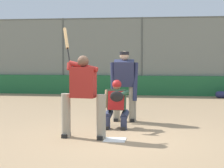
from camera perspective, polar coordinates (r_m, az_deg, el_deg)
name	(u,v)px	position (r m, az deg, el deg)	size (l,w,h in m)	color
ground_plane	(115,140)	(7.55, 0.44, -8.55)	(160.00, 160.00, 0.00)	#9E7F5B
home_plate_marker	(115,140)	(7.55, 0.44, -8.50)	(0.43, 0.43, 0.01)	white
backstop_fence	(142,54)	(16.19, 4.58, 4.55)	(21.01, 0.08, 3.35)	#515651
padding_wall	(142,85)	(16.13, 4.53, -0.22)	(20.51, 0.18, 0.84)	#236638
bleachers_beyond	(68,82)	(18.97, -6.73, 0.32)	(14.65, 1.95, 1.16)	slate
batter_at_plate	(83,93)	(7.62, -4.46, -1.41)	(1.02, 0.73, 2.29)	gray
catcher_behind_plate	(116,103)	(8.68, 0.68, -2.96)	(0.59, 0.69, 1.13)	#2D334C
umpire_home	(124,84)	(9.54, 1.88, 0.03)	(0.73, 0.46, 1.80)	gray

